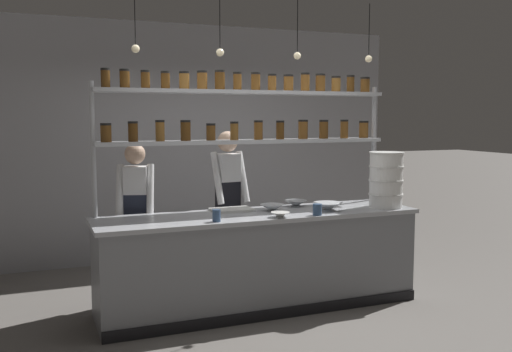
% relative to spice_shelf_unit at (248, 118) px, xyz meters
% --- Properties ---
extents(ground_plane, '(40.00, 40.00, 0.00)m').
position_rel_spice_shelf_unit_xyz_m(ground_plane, '(-0.01, -0.33, -1.82)').
color(ground_plane, slate).
extents(back_wall, '(5.51, 0.12, 2.99)m').
position_rel_spice_shelf_unit_xyz_m(back_wall, '(-0.01, 1.90, -0.32)').
color(back_wall, '#939399').
rests_on(back_wall, ground_plane).
extents(prep_counter, '(3.11, 0.76, 0.92)m').
position_rel_spice_shelf_unit_xyz_m(prep_counter, '(-0.01, -0.33, -1.36)').
color(prep_counter, gray).
rests_on(prep_counter, ground_plane).
extents(spice_shelf_unit, '(2.99, 0.28, 2.28)m').
position_rel_spice_shelf_unit_xyz_m(spice_shelf_unit, '(0.00, 0.00, 0.00)').
color(spice_shelf_unit, '#ADAFB5').
rests_on(spice_shelf_unit, ground_plane).
extents(chef_left, '(0.41, 0.34, 1.57)m').
position_rel_spice_shelf_unit_xyz_m(chef_left, '(-1.07, 0.24, -0.93)').
color(chef_left, black).
rests_on(chef_left, ground_plane).
extents(chef_center, '(0.38, 0.31, 1.68)m').
position_rel_spice_shelf_unit_xyz_m(chef_center, '(-0.11, 0.29, -0.85)').
color(chef_center, black).
rests_on(chef_center, ground_plane).
extents(container_stack, '(0.35, 0.35, 0.56)m').
position_rel_spice_shelf_unit_xyz_m(container_stack, '(1.30, -0.48, -0.62)').
color(container_stack, white).
rests_on(container_stack, prep_counter).
extents(cutting_board, '(0.40, 0.26, 0.02)m').
position_rel_spice_shelf_unit_xyz_m(cutting_board, '(-0.22, -0.13, -0.89)').
color(cutting_board, silver).
rests_on(cutting_board, prep_counter).
extents(prep_bowl_near_left, '(0.23, 0.23, 0.06)m').
position_rel_spice_shelf_unit_xyz_m(prep_bowl_near_left, '(0.48, -0.10, -0.87)').
color(prep_bowl_near_left, '#B2B7BC').
rests_on(prep_bowl_near_left, prep_counter).
extents(prep_bowl_center_front, '(0.29, 0.29, 0.08)m').
position_rel_spice_shelf_unit_xyz_m(prep_bowl_center_front, '(0.66, -0.45, -0.86)').
color(prep_bowl_center_front, silver).
rests_on(prep_bowl_center_front, prep_counter).
extents(prep_bowl_center_back, '(0.18, 0.18, 0.05)m').
position_rel_spice_shelf_unit_xyz_m(prep_bowl_center_back, '(0.08, -0.62, -0.88)').
color(prep_bowl_center_back, silver).
rests_on(prep_bowl_center_back, prep_counter).
extents(prep_bowl_near_right, '(0.24, 0.24, 0.07)m').
position_rel_spice_shelf_unit_xyz_m(prep_bowl_near_right, '(0.15, -0.27, -0.87)').
color(prep_bowl_near_right, silver).
rests_on(prep_bowl_near_right, prep_counter).
extents(serving_cup_front, '(0.08, 0.08, 0.11)m').
position_rel_spice_shelf_unit_xyz_m(serving_cup_front, '(0.44, -0.64, -0.85)').
color(serving_cup_front, '#334C70').
rests_on(serving_cup_front, prep_counter).
extents(serving_cup_by_board, '(0.07, 0.07, 0.11)m').
position_rel_spice_shelf_unit_xyz_m(serving_cup_by_board, '(-0.53, -0.60, -0.85)').
color(serving_cup_by_board, '#334C70').
rests_on(serving_cup_by_board, prep_counter).
extents(pendant_light_row, '(2.38, 0.07, 0.58)m').
position_rel_spice_shelf_unit_xyz_m(pendant_light_row, '(0.00, -0.33, 0.61)').
color(pendant_light_row, black).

